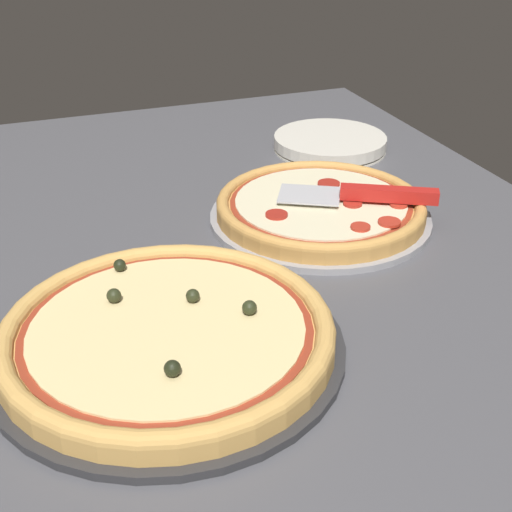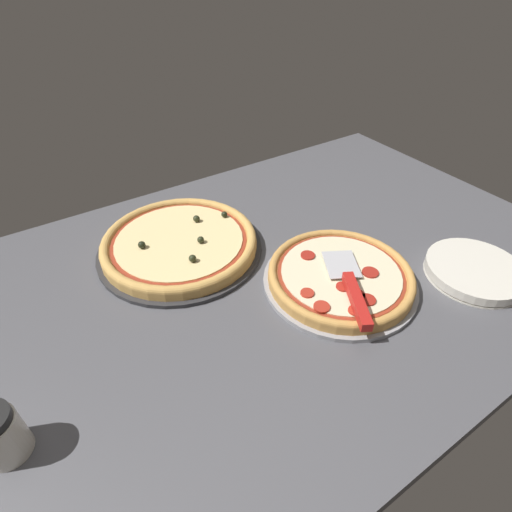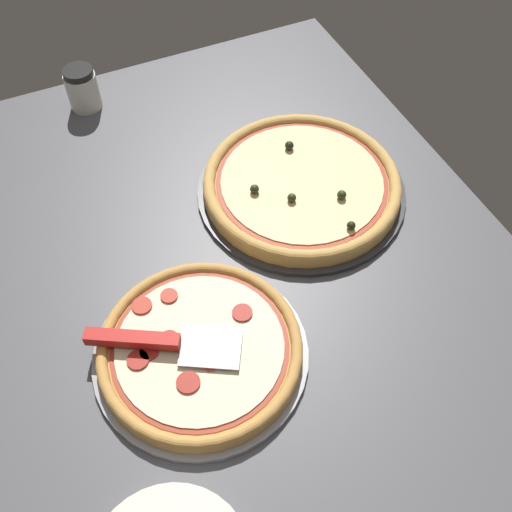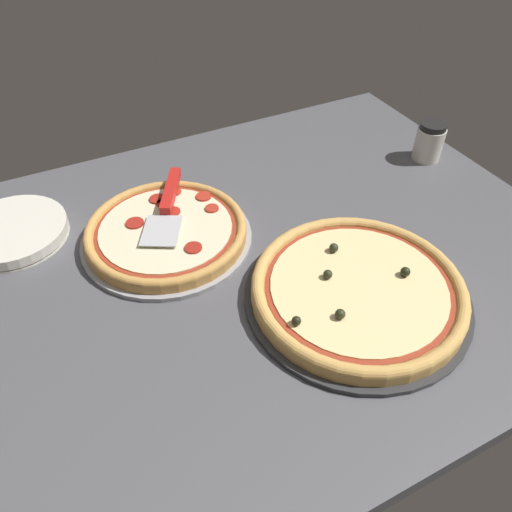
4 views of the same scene
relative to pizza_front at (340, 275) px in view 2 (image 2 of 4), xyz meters
The scene contains 7 objects.
ground_plane 13.91cm from the pizza_front, 115.53° to the left, with size 141.91×97.52×3.60cm, color #4C4C51.
pizza_pan_front 2.01cm from the pizza_front, 53.39° to the left, with size 34.02×34.02×1.00cm, color #939399.
pizza_front is the anchor object (origin of this frame).
pizza_pan_back 39.16cm from the pizza_front, 129.16° to the left, with size 39.99×39.99×1.00cm, color #2D2D30.
pizza_back 39.10cm from the pizza_front, 129.15° to the left, with size 37.59×37.59×4.19cm.
serving_spatula 8.09cm from the pizza_front, 115.51° to the right, with size 15.55×23.20×2.00cm.
plate_stack 31.11cm from the pizza_front, 28.28° to the right, with size 21.49×21.49×2.80cm.
Camera 2 is at (-45.70, -56.72, 60.99)cm, focal length 28.00 mm.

